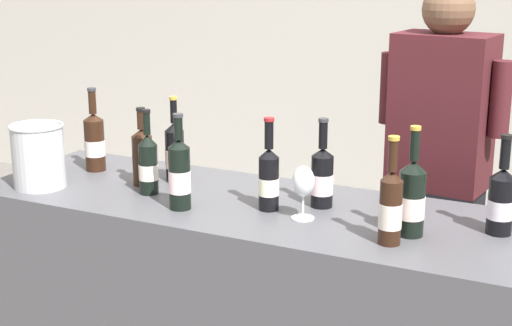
{
  "coord_description": "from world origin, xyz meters",
  "views": [
    {
      "loc": [
        1.1,
        -2.32,
        1.79
      ],
      "look_at": [
        -0.04,
        0.0,
        1.08
      ],
      "focal_mm": 53.56,
      "sensor_mm": 36.0,
      "label": 1
    }
  ],
  "objects_px": {
    "person_server": "(436,194)",
    "wine_bottle_1": "(269,178)",
    "wine_bottle_3": "(142,155)",
    "wine_bottle_9": "(412,198)",
    "wine_bottle_2": "(180,174)",
    "wine_bottle_6": "(391,206)",
    "wine_bottle_4": "(175,152)",
    "wine_bottle_7": "(148,164)",
    "wine_glass": "(303,184)",
    "wine_bottle_0": "(322,177)",
    "wine_bottle_8": "(501,200)",
    "ice_bucket": "(38,156)",
    "wine_bottle_5": "(95,141)"
  },
  "relations": [
    {
      "from": "wine_bottle_1",
      "to": "wine_bottle_6",
      "type": "xyz_separation_m",
      "value": [
        0.47,
        -0.13,
        0.0
      ]
    },
    {
      "from": "wine_bottle_5",
      "to": "wine_bottle_4",
      "type": "bearing_deg",
      "value": 2.02
    },
    {
      "from": "wine_bottle_9",
      "to": "wine_bottle_2",
      "type": "bearing_deg",
      "value": -173.03
    },
    {
      "from": "wine_bottle_3",
      "to": "wine_bottle_7",
      "type": "relative_size",
      "value": 0.95
    },
    {
      "from": "wine_bottle_6",
      "to": "wine_glass",
      "type": "bearing_deg",
      "value": 163.99
    },
    {
      "from": "wine_bottle_6",
      "to": "person_server",
      "type": "bearing_deg",
      "value": 93.48
    },
    {
      "from": "wine_bottle_8",
      "to": "ice_bucket",
      "type": "relative_size",
      "value": 1.33
    },
    {
      "from": "wine_bottle_8",
      "to": "wine_bottle_9",
      "type": "xyz_separation_m",
      "value": [
        -0.25,
        -0.14,
        0.01
      ]
    },
    {
      "from": "wine_bottle_5",
      "to": "wine_bottle_6",
      "type": "bearing_deg",
      "value": -11.55
    },
    {
      "from": "ice_bucket",
      "to": "wine_bottle_3",
      "type": "bearing_deg",
      "value": 30.48
    },
    {
      "from": "wine_bottle_4",
      "to": "wine_bottle_9",
      "type": "xyz_separation_m",
      "value": [
        0.98,
        -0.18,
        0.01
      ]
    },
    {
      "from": "wine_bottle_6",
      "to": "wine_glass",
      "type": "distance_m",
      "value": 0.34
    },
    {
      "from": "wine_bottle_8",
      "to": "person_server",
      "type": "xyz_separation_m",
      "value": [
        -0.34,
        0.64,
        -0.21
      ]
    },
    {
      "from": "wine_bottle_6",
      "to": "wine_bottle_4",
      "type": "bearing_deg",
      "value": 163.33
    },
    {
      "from": "wine_bottle_7",
      "to": "wine_bottle_8",
      "type": "xyz_separation_m",
      "value": [
        1.24,
        0.14,
        -0.0
      ]
    },
    {
      "from": "wine_bottle_3",
      "to": "wine_bottle_9",
      "type": "height_order",
      "value": "wine_bottle_9"
    },
    {
      "from": "wine_bottle_2",
      "to": "wine_bottle_6",
      "type": "xyz_separation_m",
      "value": [
        0.75,
        -0.0,
        -0.01
      ]
    },
    {
      "from": "wine_bottle_8",
      "to": "ice_bucket",
      "type": "xyz_separation_m",
      "value": [
        -1.66,
        -0.25,
        0.01
      ]
    },
    {
      "from": "wine_bottle_0",
      "to": "wine_bottle_8",
      "type": "bearing_deg",
      "value": -0.24
    },
    {
      "from": "ice_bucket",
      "to": "person_server",
      "type": "relative_size",
      "value": 0.14
    },
    {
      "from": "person_server",
      "to": "wine_bottle_3",
      "type": "bearing_deg",
      "value": -144.56
    },
    {
      "from": "wine_bottle_6",
      "to": "wine_glass",
      "type": "xyz_separation_m",
      "value": [
        -0.33,
        0.09,
        0.0
      ]
    },
    {
      "from": "wine_bottle_7",
      "to": "wine_bottle_3",
      "type": "bearing_deg",
      "value": 134.41
    },
    {
      "from": "wine_bottle_0",
      "to": "wine_bottle_5",
      "type": "bearing_deg",
      "value": 178.4
    },
    {
      "from": "wine_bottle_7",
      "to": "ice_bucket",
      "type": "relative_size",
      "value": 1.3
    },
    {
      "from": "wine_bottle_3",
      "to": "ice_bucket",
      "type": "relative_size",
      "value": 1.24
    },
    {
      "from": "wine_bottle_0",
      "to": "wine_bottle_3",
      "type": "relative_size",
      "value": 1.05
    },
    {
      "from": "wine_bottle_7",
      "to": "wine_glass",
      "type": "distance_m",
      "value": 0.62
    },
    {
      "from": "wine_bottle_1",
      "to": "wine_bottle_5",
      "type": "bearing_deg",
      "value": 170.61
    },
    {
      "from": "wine_bottle_7",
      "to": "wine_bottle_9",
      "type": "bearing_deg",
      "value": -0.04
    },
    {
      "from": "wine_glass",
      "to": "ice_bucket",
      "type": "distance_m",
      "value": 1.05
    },
    {
      "from": "wine_bottle_0",
      "to": "wine_bottle_4",
      "type": "distance_m",
      "value": 0.63
    },
    {
      "from": "person_server",
      "to": "wine_bottle_8",
      "type": "bearing_deg",
      "value": -62.0
    },
    {
      "from": "wine_bottle_7",
      "to": "wine_bottle_8",
      "type": "bearing_deg",
      "value": 6.38
    },
    {
      "from": "wine_bottle_1",
      "to": "wine_bottle_8",
      "type": "distance_m",
      "value": 0.77
    },
    {
      "from": "wine_glass",
      "to": "person_server",
      "type": "relative_size",
      "value": 0.11
    },
    {
      "from": "ice_bucket",
      "to": "person_server",
      "type": "xyz_separation_m",
      "value": [
        1.31,
        0.89,
        -0.22
      ]
    },
    {
      "from": "wine_bottle_3",
      "to": "wine_bottle_9",
      "type": "distance_m",
      "value": 1.07
    },
    {
      "from": "wine_bottle_6",
      "to": "wine_bottle_1",
      "type": "bearing_deg",
      "value": 164.62
    },
    {
      "from": "wine_bottle_9",
      "to": "person_server",
      "type": "relative_size",
      "value": 0.21
    },
    {
      "from": "wine_bottle_7",
      "to": "wine_bottle_9",
      "type": "height_order",
      "value": "wine_bottle_9"
    },
    {
      "from": "wine_glass",
      "to": "wine_bottle_0",
      "type": "bearing_deg",
      "value": 86.41
    },
    {
      "from": "wine_bottle_1",
      "to": "ice_bucket",
      "type": "height_order",
      "value": "wine_bottle_1"
    },
    {
      "from": "person_server",
      "to": "wine_bottle_1",
      "type": "bearing_deg",
      "value": -118.91
    },
    {
      "from": "wine_bottle_6",
      "to": "person_server",
      "type": "height_order",
      "value": "person_server"
    },
    {
      "from": "wine_bottle_3",
      "to": "wine_bottle_4",
      "type": "height_order",
      "value": "wine_bottle_4"
    },
    {
      "from": "wine_bottle_2",
      "to": "wine_bottle_6",
      "type": "distance_m",
      "value": 0.75
    },
    {
      "from": "wine_bottle_2",
      "to": "wine_bottle_3",
      "type": "relative_size",
      "value": 1.12
    },
    {
      "from": "wine_bottle_7",
      "to": "person_server",
      "type": "bearing_deg",
      "value": 41.16
    },
    {
      "from": "wine_bottle_3",
      "to": "person_server",
      "type": "relative_size",
      "value": 0.18
    }
  ]
}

